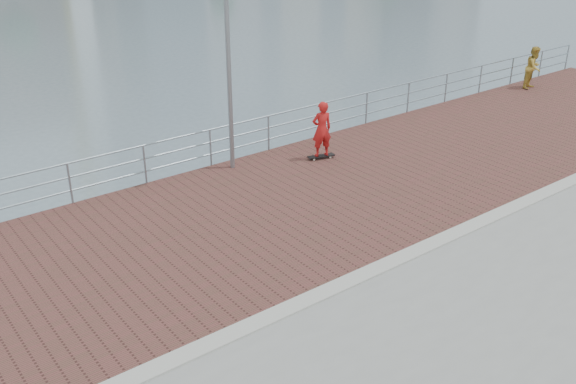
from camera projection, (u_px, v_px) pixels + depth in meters
water at (344, 361)px, 13.83m from camera, size 400.00×400.00×0.00m
brick_lane at (248, 218)px, 15.57m from camera, size 40.00×6.80×0.02m
curb at (348, 282)px, 12.97m from camera, size 40.00×0.40×0.06m
guardrail at (178, 151)px, 17.73m from camera, size 39.06×0.06×1.13m
street_lamp at (236, 2)px, 16.12m from camera, size 0.48×1.40×6.61m
skateboard at (321, 156)px, 19.02m from camera, size 0.85×0.43×0.09m
skateboarder at (322, 129)px, 18.67m from camera, size 0.69×0.55×1.67m
bystander at (534, 67)px, 25.63m from camera, size 0.91×0.77×1.67m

